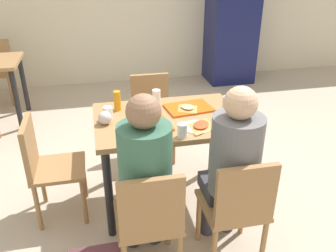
{
  "coord_description": "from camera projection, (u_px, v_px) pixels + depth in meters",
  "views": [
    {
      "loc": [
        -0.52,
        -2.42,
        1.94
      ],
      "look_at": [
        0.0,
        0.0,
        0.7
      ],
      "focal_mm": 37.88,
      "sensor_mm": 36.0,
      "label": 1
    }
  ],
  "objects": [
    {
      "name": "ground_plane",
      "position": [
        168.0,
        199.0,
        3.09
      ],
      "size": [
        10.0,
        10.0,
        0.02
      ],
      "primitive_type": "cube",
      "color": "#B7A893"
    },
    {
      "name": "chair_far_side",
      "position": [
        152.0,
        111.0,
        3.55
      ],
      "size": [
        0.4,
        0.4,
        0.84
      ],
      "color": "#9E7247",
      "rests_on": "ground_plane"
    },
    {
      "name": "soda_can",
      "position": [
        226.0,
        104.0,
        2.82
      ],
      "size": [
        0.07,
        0.07,
        0.12
      ],
      "primitive_type": "cylinder",
      "color": "#B7BCC6",
      "rests_on": "main_table"
    },
    {
      "name": "person_in_red",
      "position": [
        145.0,
        171.0,
        2.14
      ],
      "size": [
        0.32,
        0.42,
        1.25
      ],
      "color": "#383842",
      "rests_on": "ground_plane"
    },
    {
      "name": "pizza_slice_a",
      "position": [
        149.0,
        124.0,
        2.57
      ],
      "size": [
        0.23,
        0.19,
        0.02
      ],
      "color": "#C68C47",
      "rests_on": "tray_red_near"
    },
    {
      "name": "paper_plate_center",
      "position": [
        142.0,
        107.0,
        2.89
      ],
      "size": [
        0.22,
        0.22,
        0.01
      ],
      "primitive_type": "cylinder",
      "color": "white",
      "rests_on": "main_table"
    },
    {
      "name": "chair_near_right",
      "position": [
        238.0,
        206.0,
        2.24
      ],
      "size": [
        0.4,
        0.4,
        0.84
      ],
      "color": "#9E7247",
      "rests_on": "ground_plane"
    },
    {
      "name": "foil_bundle",
      "position": [
        105.0,
        118.0,
        2.61
      ],
      "size": [
        0.1,
        0.1,
        0.1
      ],
      "primitive_type": "sphere",
      "color": "silver",
      "rests_on": "main_table"
    },
    {
      "name": "pizza_slice_d",
      "position": [
        201.0,
        125.0,
        2.57
      ],
      "size": [
        0.24,
        0.26,
        0.02
      ],
      "color": "#C68C47",
      "rests_on": "paper_plate_near_edge"
    },
    {
      "name": "pizza_slice_c",
      "position": [
        139.0,
        106.0,
        2.89
      ],
      "size": [
        0.23,
        0.23,
        0.02
      ],
      "color": "tan",
      "rests_on": "paper_plate_center"
    },
    {
      "name": "tray_red_near",
      "position": [
        145.0,
        126.0,
        2.58
      ],
      "size": [
        0.39,
        0.31,
        0.02
      ],
      "primitive_type": "cube",
      "rotation": [
        0.0,
        0.0,
        0.15
      ],
      "color": "#D85914",
      "rests_on": "main_table"
    },
    {
      "name": "drink_fridge",
      "position": [
        232.0,
        21.0,
        5.46
      ],
      "size": [
        0.7,
        0.6,
        1.9
      ],
      "primitive_type": "cube",
      "color": "#14194C",
      "rests_on": "ground_plane"
    },
    {
      "name": "plastic_cup_a",
      "position": [
        156.0,
        96.0,
        3.0
      ],
      "size": [
        0.07,
        0.07,
        0.1
      ],
      "primitive_type": "cylinder",
      "color": "white",
      "rests_on": "main_table"
    },
    {
      "name": "condiment_bottle",
      "position": [
        117.0,
        101.0,
        2.82
      ],
      "size": [
        0.06,
        0.06,
        0.16
      ],
      "primitive_type": "cylinder",
      "color": "orange",
      "rests_on": "main_table"
    },
    {
      "name": "chair_near_left",
      "position": [
        149.0,
        218.0,
        2.13
      ],
      "size": [
        0.4,
        0.4,
        0.84
      ],
      "color": "#9E7247",
      "rests_on": "ground_plane"
    },
    {
      "name": "chair_left_end",
      "position": [
        46.0,
        163.0,
        2.69
      ],
      "size": [
        0.4,
        0.4,
        0.84
      ],
      "color": "#9E7247",
      "rests_on": "ground_plane"
    },
    {
      "name": "plastic_cup_b",
      "position": [
        182.0,
        130.0,
        2.43
      ],
      "size": [
        0.07,
        0.07,
        0.1
      ],
      "primitive_type": "cylinder",
      "color": "white",
      "rests_on": "main_table"
    },
    {
      "name": "paper_plate_near_edge",
      "position": [
        197.0,
        127.0,
        2.58
      ],
      "size": [
        0.22,
        0.22,
        0.01
      ],
      "primitive_type": "cylinder",
      "color": "white",
      "rests_on": "main_table"
    },
    {
      "name": "main_table",
      "position": [
        168.0,
        130.0,
        2.79
      ],
      "size": [
        1.13,
        0.79,
        0.78
      ],
      "color": "#9E7247",
      "rests_on": "ground_plane"
    },
    {
      "name": "person_in_brown_jacket",
      "position": [
        233.0,
        161.0,
        2.25
      ],
      "size": [
        0.32,
        0.42,
        1.25
      ],
      "color": "#383842",
      "rests_on": "ground_plane"
    },
    {
      "name": "tray_red_far",
      "position": [
        189.0,
        108.0,
        2.88
      ],
      "size": [
        0.39,
        0.31,
        0.02
      ],
      "primitive_type": "cube",
      "rotation": [
        0.0,
        0.0,
        0.14
      ],
      "color": "#D85914",
      "rests_on": "main_table"
    },
    {
      "name": "pizza_slice_b",
      "position": [
        188.0,
        108.0,
        2.84
      ],
      "size": [
        0.19,
        0.21,
        0.02
      ],
      "color": "#C68C47",
      "rests_on": "tray_red_far"
    },
    {
      "name": "plastic_cup_c",
      "position": [
        108.0,
        113.0,
        2.68
      ],
      "size": [
        0.07,
        0.07,
        0.1
      ],
      "primitive_type": "cylinder",
      "color": "white",
      "rests_on": "main_table"
    }
  ]
}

